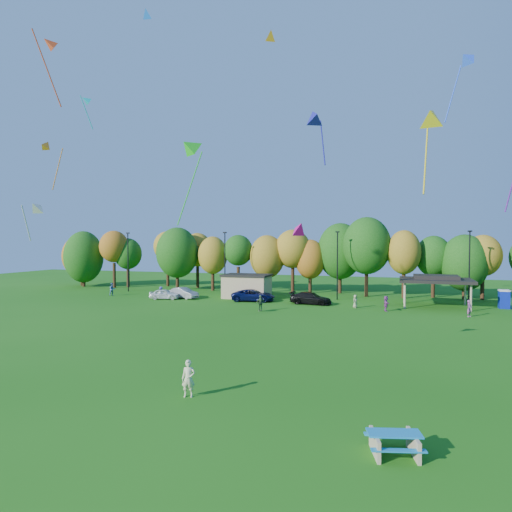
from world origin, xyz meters
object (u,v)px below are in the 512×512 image
(kite_flyer, at_px, (188,379))
(car_a, at_px, (165,294))
(picnic_table, at_px, (394,442))
(car_d, at_px, (311,298))
(car_b, at_px, (183,293))
(car_c, at_px, (253,295))

(kite_flyer, distance_m, car_a, 39.07)
(picnic_table, height_order, car_d, car_d)
(kite_flyer, bearing_deg, car_d, 76.49)
(picnic_table, bearing_deg, car_d, 90.71)
(picnic_table, bearing_deg, car_b, 111.46)
(car_a, relative_size, car_b, 0.91)
(car_d, bearing_deg, car_c, 92.31)
(picnic_table, distance_m, kite_flyer, 10.53)
(kite_flyer, relative_size, car_d, 0.36)
(kite_flyer, distance_m, car_b, 39.46)
(kite_flyer, height_order, car_a, kite_flyer)
(car_c, bearing_deg, kite_flyer, -174.25)
(picnic_table, bearing_deg, kite_flyer, 146.96)
(kite_flyer, bearing_deg, car_c, 88.65)
(car_c, bearing_deg, car_d, -100.18)
(car_b, bearing_deg, car_c, -72.14)
(car_c, xyz_separation_m, car_d, (7.60, -0.42, -0.03))
(car_a, distance_m, car_d, 19.60)
(car_a, distance_m, car_c, 12.07)
(car_a, height_order, car_b, car_b)
(car_a, xyz_separation_m, car_d, (19.57, 1.17, 0.06))
(car_c, relative_size, car_d, 1.08)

